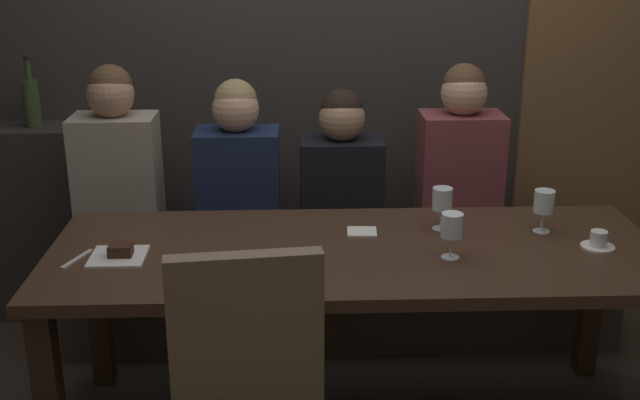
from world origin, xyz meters
TOP-DOWN VIEW (x-y plane):
  - back_wall_tiled at (0.00, 1.22)m, footprint 6.00×0.12m
  - arched_door at (1.35, 1.15)m, footprint 0.90×0.05m
  - back_counter at (-1.55, 1.04)m, footprint 1.10×0.28m
  - dining_table at (0.00, 0.00)m, footprint 2.20×0.84m
  - banquette_bench at (0.00, 0.70)m, footprint 2.50×0.44m
  - diner_redhead at (-0.99, 0.71)m, footprint 0.36×0.24m
  - diner_bearded at (-0.46, 0.68)m, footprint 0.36×0.24m
  - diner_far_end at (-0.01, 0.70)m, footprint 0.36×0.24m
  - diner_near_end at (0.52, 0.73)m, footprint 0.36×0.24m
  - wine_bottle_pale_label at (-1.42, 1.03)m, footprint 0.08×0.08m
  - wine_glass_end_right at (0.34, 0.18)m, footprint 0.08×0.08m
  - wine_glass_end_left at (0.32, -0.10)m, footprint 0.08×0.08m
  - wine_glass_far_right at (0.71, 0.13)m, footprint 0.08×0.08m
  - espresso_cup at (0.87, -0.03)m, footprint 0.12×0.12m
  - dessert_plate at (-0.83, -0.06)m, footprint 0.19×0.19m
  - fork_on_table at (-0.97, -0.07)m, footprint 0.08×0.16m
  - folded_napkin at (0.03, 0.15)m, footprint 0.12×0.11m

SIDE VIEW (x-z plane):
  - banquette_bench at x=0.00m, z-range 0.00..0.45m
  - back_counter at x=-1.55m, z-range 0.00..0.95m
  - dining_table at x=0.00m, z-range 0.28..1.02m
  - fork_on_table at x=-0.97m, z-range 0.74..0.75m
  - folded_napkin at x=0.03m, z-range 0.74..0.75m
  - dessert_plate at x=-0.83m, z-range 0.73..0.78m
  - espresso_cup at x=0.87m, z-range 0.73..0.80m
  - diner_far_end at x=-0.01m, z-range 0.43..1.16m
  - diner_bearded at x=-0.46m, z-range 0.43..1.21m
  - diner_near_end at x=0.52m, z-range 0.43..1.26m
  - diner_redhead at x=-0.99m, z-range 0.43..1.27m
  - wine_glass_end_left at x=0.32m, z-range 0.77..0.93m
  - wine_glass_far_right at x=0.71m, z-range 0.77..0.93m
  - wine_glass_end_right at x=0.34m, z-range 0.77..0.94m
  - wine_bottle_pale_label at x=-1.42m, z-range 0.91..1.23m
  - arched_door at x=1.35m, z-range 0.09..2.64m
  - back_wall_tiled at x=0.00m, z-range 0.00..3.00m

